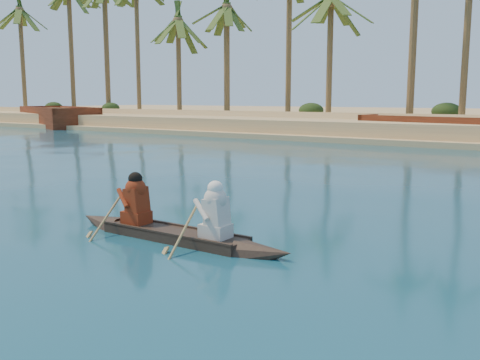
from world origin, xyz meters
The scene contains 4 objects.
ground centered at (0.00, 0.00, 0.00)m, with size 160.00×160.00×0.00m, color #0B324C.
canoe centered at (-2.92, -1.50, 0.29)m, with size 5.57×0.83×1.53m.
barge_left centered at (-41.18, 25.73, 0.80)m, with size 14.37×9.62×2.28m.
barge_mid centered at (-3.28, 27.00, 0.70)m, with size 12.53×6.19×2.00m.
Camera 1 is at (4.12, -9.76, 2.93)m, focal length 40.00 mm.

